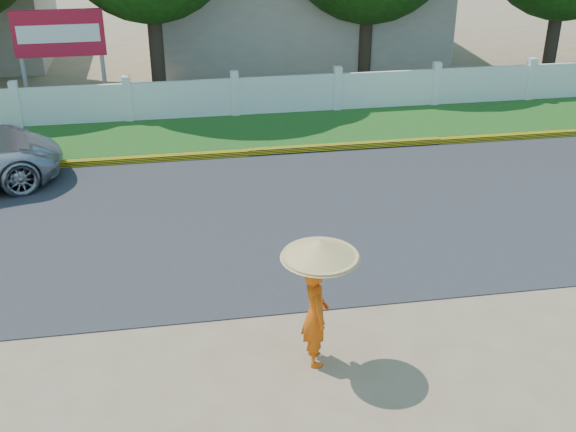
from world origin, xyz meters
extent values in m
plane|color=#9E8460|center=(0.00, 0.00, 0.00)|extent=(120.00, 120.00, 0.00)
cube|color=#38383A|center=(0.00, 4.50, 0.01)|extent=(60.00, 7.00, 0.02)
cube|color=#2D601E|center=(0.00, 9.75, 0.01)|extent=(60.00, 3.50, 0.03)
cube|color=yellow|center=(0.00, 8.05, 0.08)|extent=(40.00, 0.18, 0.16)
cube|color=silver|center=(0.00, 11.20, 0.55)|extent=(40.00, 0.10, 1.10)
cube|color=#B7AD99|center=(3.00, 18.00, 1.60)|extent=(10.00, 6.00, 3.20)
imported|color=#D9510B|center=(0.03, -0.24, 0.82)|extent=(0.40, 0.60, 1.64)
cylinder|color=gray|center=(0.08, -0.24, 1.45)|extent=(0.02, 0.02, 1.06)
cone|color=tan|center=(0.08, -0.24, 1.90)|extent=(1.12, 1.12, 0.27)
cylinder|color=gray|center=(-5.87, 12.30, 1.00)|extent=(0.12, 0.12, 2.00)
cylinder|color=gray|center=(-3.67, 12.30, 1.00)|extent=(0.12, 0.12, 2.00)
cube|color=#B41329|center=(-4.77, 12.30, 2.30)|extent=(2.50, 0.12, 1.30)
cube|color=silver|center=(-4.77, 12.24, 2.30)|extent=(2.25, 0.02, 0.49)
cylinder|color=#473828|center=(11.16, 14.09, 1.51)|extent=(0.44, 0.44, 3.01)
cylinder|color=#473828|center=(-2.14, 13.64, 1.71)|extent=(0.44, 0.44, 3.42)
cylinder|color=#473828|center=(4.83, 15.01, 1.49)|extent=(0.44, 0.44, 2.99)
camera|label=1|loc=(-1.79, -8.73, 6.76)|focal=45.00mm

